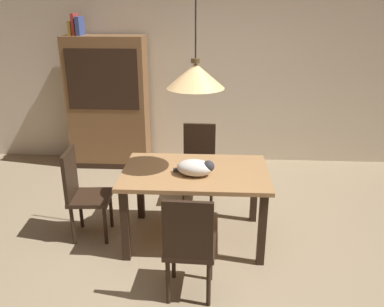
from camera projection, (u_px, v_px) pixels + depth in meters
name	position (u px, v px, depth m)	size (l,w,h in m)	color
ground	(186.00, 259.00, 3.76)	(10.00, 10.00, 0.00)	#998466
back_wall	(198.00, 63.00, 5.72)	(6.40, 0.10, 2.90)	beige
dining_table	(195.00, 180.00, 3.87)	(1.40, 0.90, 0.75)	#A87A4C
chair_left_side	(82.00, 190.00, 3.97)	(0.43, 0.43, 0.93)	black
chair_near_front	(189.00, 243.00, 3.10)	(0.41, 0.41, 0.93)	black
chair_far_back	(199.00, 160.00, 4.73)	(0.41, 0.41, 0.93)	black
cat_sleeping	(196.00, 168.00, 3.70)	(0.39, 0.26, 0.16)	silver
pendant_lamp	(195.00, 75.00, 3.51)	(0.52, 0.52, 1.30)	#E5B775
hutch_bookcase	(109.00, 105.00, 5.68)	(1.12, 0.45, 1.85)	brown
book_yellow_short	(71.00, 28.00, 5.33)	(0.04, 0.20, 0.18)	gold
book_red_tall	(75.00, 24.00, 5.31)	(0.04, 0.22, 0.28)	#B73833
book_blue_wide	(80.00, 26.00, 5.31)	(0.06, 0.24, 0.24)	#384C93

